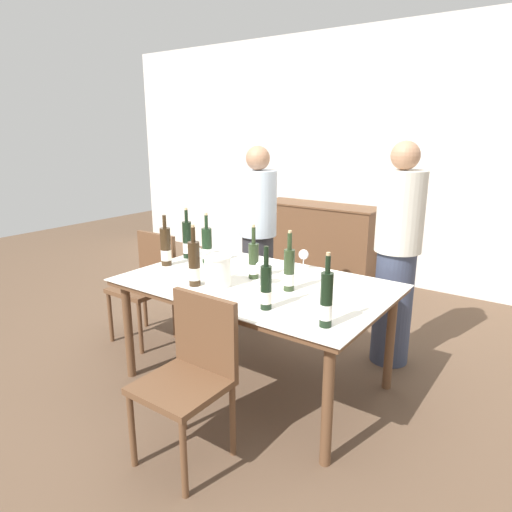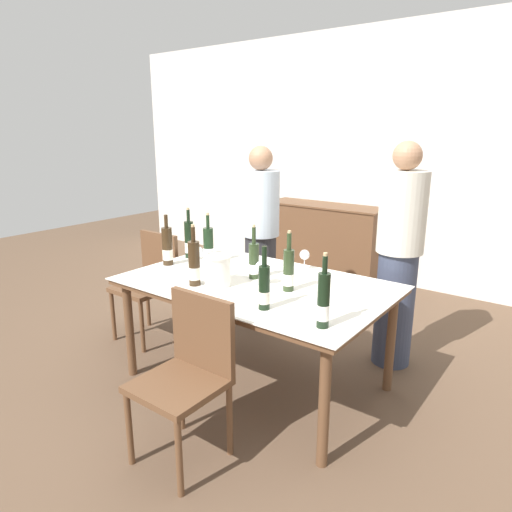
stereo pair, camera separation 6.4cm
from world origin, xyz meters
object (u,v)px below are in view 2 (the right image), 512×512
at_px(ice_bucket, 217,270).
at_px(wine_bottle_5, 208,246).
at_px(chair_near_front, 189,367).
at_px(person_guest_left, 399,258).
at_px(wine_bottle_0, 264,288).
at_px(chair_left_end, 151,278).
at_px(wine_bottle_1, 289,271).
at_px(wine_bottle_7, 194,265).
at_px(wine_bottle_4, 323,301).
at_px(wine_bottle_6, 254,261).
at_px(person_host, 261,237).
at_px(wine_glass_3, 215,258).
at_px(wine_glass_2, 262,268).
at_px(wine_glass_1, 305,255).
at_px(wine_bottle_2, 189,240).
at_px(wine_glass_0, 198,253).
at_px(sideboard_cabinet, 324,241).
at_px(wine_bottle_3, 167,247).
at_px(dining_table, 256,291).

height_order(ice_bucket, wine_bottle_5, wine_bottle_5).
relative_size(chair_near_front, person_guest_left, 0.54).
bearing_deg(wine_bottle_0, chair_left_end, 163.90).
xyz_separation_m(wine_bottle_1, person_guest_left, (0.39, 0.85, -0.04)).
height_order(wine_bottle_7, person_guest_left, person_guest_left).
xyz_separation_m(wine_bottle_4, wine_bottle_6, (-0.76, 0.43, -0.02)).
bearing_deg(person_guest_left, wine_bottle_0, -105.56).
distance_m(wine_bottle_4, person_host, 1.83).
bearing_deg(chair_left_end, wine_glass_3, -5.31).
bearing_deg(wine_bottle_6, wine_glass_2, -33.54).
height_order(wine_bottle_6, wine_bottle_7, wine_bottle_7).
height_order(wine_bottle_0, person_guest_left, person_guest_left).
bearing_deg(wine_glass_1, wine_glass_2, -95.91).
relative_size(wine_bottle_1, wine_glass_2, 2.39).
xyz_separation_m(wine_bottle_2, wine_bottle_4, (1.49, -0.54, 0.00)).
xyz_separation_m(wine_glass_2, person_guest_left, (0.59, 0.87, -0.03)).
bearing_deg(wine_glass_3, wine_bottle_2, 157.96).
height_order(wine_glass_0, wine_glass_1, wine_glass_0).
xyz_separation_m(wine_glass_3, chair_left_end, (-0.79, 0.07, -0.33)).
bearing_deg(ice_bucket, wine_bottle_7, -145.21).
bearing_deg(wine_glass_3, chair_left_end, 174.69).
bearing_deg(wine_glass_0, ice_bucket, -30.57).
height_order(sideboard_cabinet, wine_bottle_7, wine_bottle_7).
relative_size(wine_glass_0, wine_glass_1, 1.03).
xyz_separation_m(wine_bottle_2, wine_glass_1, (0.90, 0.26, -0.03)).
xyz_separation_m(wine_bottle_3, wine_glass_2, (0.83, 0.04, -0.02)).
relative_size(wine_bottle_7, wine_glass_1, 2.73).
bearing_deg(person_host, wine_glass_3, -74.12).
distance_m(wine_bottle_0, chair_near_front, 0.59).
distance_m(wine_bottle_0, wine_bottle_6, 0.56).
distance_m(wine_bottle_7, chair_left_end, 1.02).
bearing_deg(wine_bottle_5, wine_glass_0, -81.35).
xyz_separation_m(wine_bottle_4, wine_glass_2, (-0.64, 0.34, -0.02)).
bearing_deg(wine_bottle_5, person_host, 93.90).
distance_m(wine_bottle_1, wine_bottle_6, 0.33).
bearing_deg(wine_glass_2, chair_left_end, 175.21).
bearing_deg(wine_bottle_5, wine_glass_3, -37.93).
bearing_deg(chair_near_front, wine_bottle_1, 81.98).
distance_m(dining_table, wine_glass_1, 0.48).
bearing_deg(ice_bucket, wine_glass_3, 135.55).
bearing_deg(dining_table, wine_bottle_6, 136.05).
distance_m(wine_glass_0, wine_glass_1, 0.78).
relative_size(sideboard_cabinet, wine_glass_0, 9.49).
bearing_deg(wine_glass_1, chair_left_end, -164.43).
bearing_deg(wine_bottle_6, wine_bottle_2, 170.95).
distance_m(wine_bottle_1, wine_bottle_5, 0.85).
xyz_separation_m(sideboard_cabinet, ice_bucket, (0.65, -2.62, 0.41)).
bearing_deg(wine_bottle_7, wine_glass_3, 106.68).
relative_size(wine_bottle_1, wine_glass_1, 2.62).
bearing_deg(ice_bucket, wine_glass_1, 67.00).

